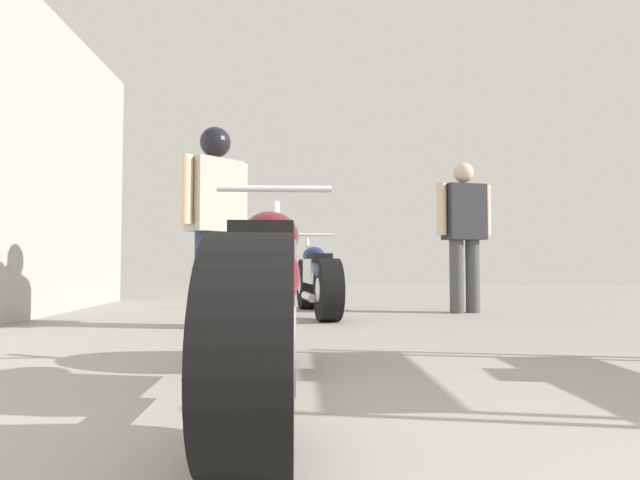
{
  "coord_description": "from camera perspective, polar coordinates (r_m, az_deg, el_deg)",
  "views": [
    {
      "loc": [
        -0.41,
        -0.19,
        0.54
      ],
      "look_at": [
        -0.25,
        3.29,
        0.69
      ],
      "focal_mm": 28.44,
      "sensor_mm": 36.0,
      "label": 1
    }
  ],
  "objects": [
    {
      "name": "motorcycle_black_naked",
      "position": [
        5.27,
        -0.32,
        -4.43
      ],
      "size": [
        0.57,
        1.89,
        0.88
      ],
      "color": "black",
      "rests_on": "ground_plane"
    },
    {
      "name": "mechanic_with_helmet",
      "position": [
        4.35,
        -11.76,
        3.7
      ],
      "size": [
        0.55,
        0.53,
        1.68
      ],
      "color": "#2D3851",
      "rests_on": "ground_plane"
    },
    {
      "name": "motorcycle_maroon_cruiser",
      "position": [
        1.98,
        -6.08,
        -6.83
      ],
      "size": [
        0.6,
        2.01,
        0.94
      ],
      "color": "black",
      "rests_on": "ground_plane"
    },
    {
      "name": "ground_plane",
      "position": [
        3.64,
        3.92,
        -11.04
      ],
      "size": [
        16.28,
        16.28,
        0.0
      ],
      "primitive_type": "plane",
      "color": "gray"
    },
    {
      "name": "mechanic_in_blue",
      "position": [
        5.69,
        15.91,
        1.37
      ],
      "size": [
        0.65,
        0.33,
        1.62
      ],
      "color": "#4C4C4C",
      "rests_on": "ground_plane"
    }
  ]
}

